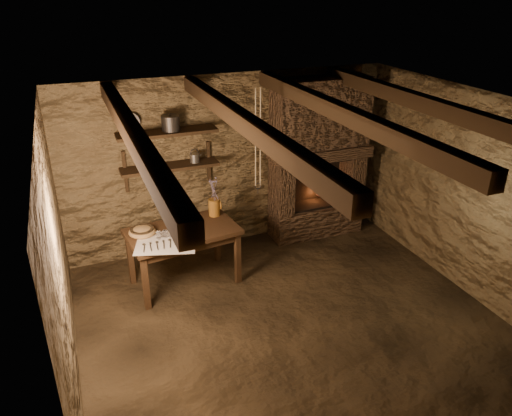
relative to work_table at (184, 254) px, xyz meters
name	(u,v)px	position (x,y,z in m)	size (l,w,h in m)	color
floor	(288,318)	(0.90, -1.13, -0.40)	(4.50, 4.50, 0.00)	black
back_wall	(229,162)	(0.90, 0.87, 0.80)	(4.50, 0.04, 2.40)	brown
front_wall	(412,343)	(0.90, -3.13, 0.80)	(4.50, 0.04, 2.40)	brown
left_wall	(59,264)	(-1.35, -1.13, 0.80)	(0.04, 4.00, 2.40)	brown
right_wall	(464,192)	(3.15, -1.13, 0.80)	(0.04, 4.00, 2.40)	brown
ceiling	(294,107)	(0.90, -1.13, 2.00)	(4.50, 4.00, 0.04)	black
beam_far_left	(132,133)	(-0.60, -1.13, 1.91)	(0.14, 3.95, 0.16)	black
beam_mid_left	(244,122)	(0.40, -1.13, 1.91)	(0.14, 3.95, 0.16)	black
beam_mid_right	(341,112)	(1.40, -1.13, 1.91)	(0.14, 3.95, 0.16)	black
beam_far_right	(425,104)	(2.40, -1.13, 1.91)	(0.14, 3.95, 0.16)	black
shelf_lower	(170,167)	(0.05, 0.71, 0.90)	(1.25, 0.30, 0.04)	black
shelf_upper	(167,133)	(0.05, 0.71, 1.35)	(1.25, 0.30, 0.04)	black
hearth	(318,155)	(2.15, 0.64, 0.83)	(1.43, 0.51, 2.30)	#3C2B1E
work_table	(184,254)	(0.00, 0.00, 0.00)	(1.39, 0.90, 0.74)	black
linen_cloth	(166,243)	(-0.25, -0.26, 0.35)	(0.67, 0.54, 0.01)	beige
pewter_cutlery_row	(166,243)	(-0.25, -0.28, 0.36)	(0.56, 0.22, 0.01)	gray
drinking_glasses	(165,234)	(-0.23, -0.13, 0.39)	(0.22, 0.07, 0.09)	white
stoneware_jug	(214,200)	(0.48, 0.25, 0.56)	(0.16, 0.15, 0.51)	#925B1C
wooden_bowl	(142,232)	(-0.47, 0.04, 0.38)	(0.32, 0.32, 0.11)	#9F7945
iron_stockpot	(171,124)	(0.10, 0.71, 1.46)	(0.23, 0.23, 0.17)	#2E2B29
tin_pan	(130,123)	(-0.38, 0.81, 1.49)	(0.24, 0.24, 0.03)	#9B9C97
small_kettle	(195,158)	(0.38, 0.71, 0.98)	(0.17, 0.13, 0.18)	#9B9C97
rusty_tin	(151,164)	(-0.19, 0.71, 0.96)	(0.09, 0.09, 0.09)	#5E1D12
red_pot	(323,190)	(2.22, 0.59, 0.29)	(0.22, 0.22, 0.54)	maroon
hanging_ropes	(258,138)	(0.95, -0.08, 1.40)	(0.08, 0.08, 1.20)	beige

